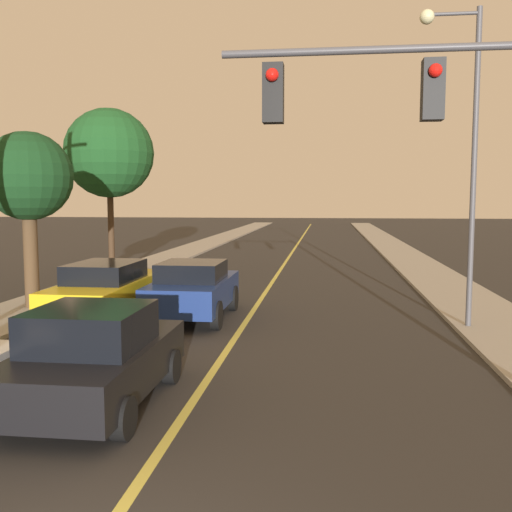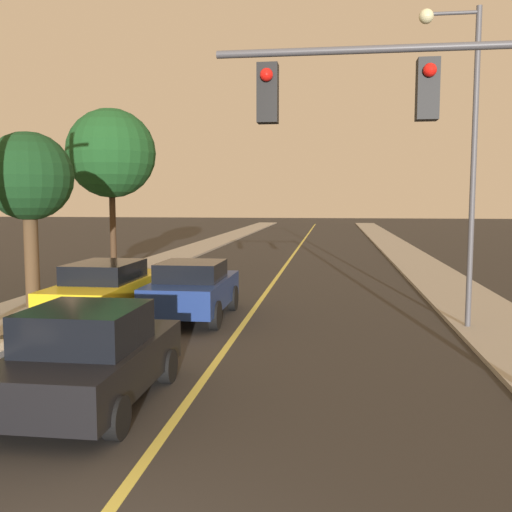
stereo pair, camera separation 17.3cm
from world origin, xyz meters
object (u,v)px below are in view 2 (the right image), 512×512
Objects in this scene: streetlamp_right at (462,129)px; traffic_signal_mast at (448,139)px; car_near_lane_front at (90,357)px; car_outer_lane_second at (108,289)px; tree_left_near at (29,178)px; tree_left_far at (111,154)px; car_near_lane_second at (193,289)px.

traffic_signal_mast is at bearing -103.72° from streetlamp_right.
car_near_lane_front reaches higher than car_outer_lane_second.
tree_left_far reaches higher than tree_left_near.
car_near_lane_second is at bearing -5.97° from tree_left_near.
traffic_signal_mast is at bearing 4.10° from car_near_lane_front.
tree_left_far is (-5.40, 14.63, 4.44)m from car_near_lane_front.
tree_left_far is (-3.00, 8.00, 4.44)m from car_outer_lane_second.
car_near_lane_front reaches higher than car_near_lane_second.
traffic_signal_mast is at bearing -33.30° from tree_left_near.
traffic_signal_mast is 12.73m from tree_left_near.
streetlamp_right is at bearing 42.19° from car_near_lane_front.
streetlamp_right is 12.19m from tree_left_near.
car_near_lane_front is 0.77× the size of tree_left_near.
traffic_signal_mast is at bearing -52.39° from tree_left_far.
tree_left_far reaches higher than traffic_signal_mast.
car_outer_lane_second is at bearing 109.88° from car_near_lane_front.
car_outer_lane_second is 4.20m from tree_left_near.
car_near_lane_front is 0.57× the size of tree_left_far.
tree_left_near reaches higher than car_near_lane_second.
car_outer_lane_second is 0.74× the size of tree_left_far.
car_near_lane_second is at bearing 175.98° from streetlamp_right.
car_near_lane_second is at bearing -55.21° from tree_left_far.
traffic_signal_mast is (7.96, -6.23, 3.43)m from car_outer_lane_second.
tree_left_far is at bearing 124.79° from car_near_lane_second.
car_near_lane_front is 0.77× the size of car_outer_lane_second.
streetlamp_right is (7.02, -0.49, 4.23)m from car_near_lane_second.
car_near_lane_front is at bearing -70.12° from car_outer_lane_second.
tree_left_near is at bearing -87.45° from tree_left_far.
tree_left_far is (-0.32, 7.24, 1.30)m from tree_left_near.
tree_left_near is at bearing 146.70° from traffic_signal_mast.
car_outer_lane_second is (-2.40, 6.63, 0.00)m from car_near_lane_front.
streetlamp_right is at bearing -4.02° from car_near_lane_second.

